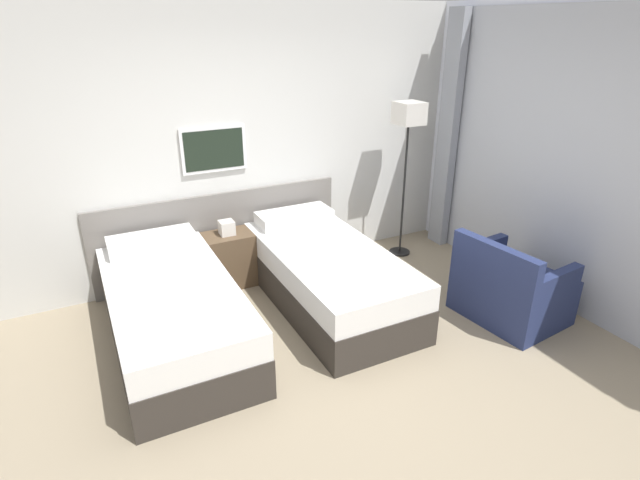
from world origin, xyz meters
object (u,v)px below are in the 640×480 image
at_px(bed_near_door, 174,312).
at_px(bed_near_window, 328,275).
at_px(armchair, 510,290).
at_px(floor_lamp, 408,125).
at_px(nightstand, 229,258).

height_order(bed_near_door, bed_near_window, same).
height_order(bed_near_window, armchair, armchair).
bearing_deg(armchair, bed_near_window, 48.00).
distance_m(bed_near_window, floor_lamp, 1.86).
height_order(nightstand, armchair, armchair).
xyz_separation_m(bed_near_window, armchair, (1.35, -0.97, -0.02)).
bearing_deg(floor_lamp, bed_near_window, -154.17).
height_order(bed_near_door, armchair, armchair).
bearing_deg(bed_near_door, armchair, -19.14).
height_order(bed_near_door, floor_lamp, floor_lamp).
bearing_deg(armchair, floor_lamp, -3.86).
xyz_separation_m(nightstand, floor_lamp, (2.00, -0.16, 1.20)).
xyz_separation_m(bed_near_door, nightstand, (0.72, 0.78, -0.00)).
xyz_separation_m(floor_lamp, armchair, (0.07, -1.59, -1.22)).
xyz_separation_m(bed_near_window, nightstand, (-0.72, 0.78, -0.00)).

